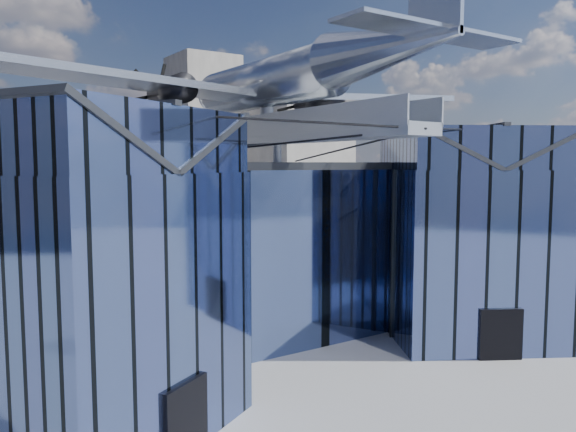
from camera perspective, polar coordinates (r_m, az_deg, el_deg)
ground_plane at (r=28.21m, az=2.34°, el=-15.05°), size 120.00×120.00×0.00m
museum at (r=31.62m, az=-3.86°, el=-2.47°), size 32.88×24.50×17.60m
bg_towers at (r=73.82m, az=-20.55°, el=5.14°), size 77.00×24.50×26.00m
tree_plaza_e at (r=42.23m, az=19.76°, el=-3.06°), size 4.30×4.30×5.75m
tree_side_e at (r=49.43m, az=20.14°, el=-2.68°), size 3.79×3.79×4.75m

